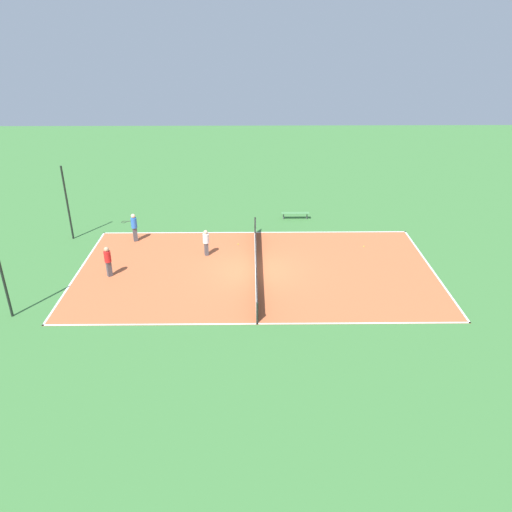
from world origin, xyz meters
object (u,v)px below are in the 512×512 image
at_px(player_near_blue, 134,225).
at_px(fence_post_back_right, 67,203).
at_px(player_coach_red, 108,260).
at_px(tennis_ball_far_baseline, 364,246).
at_px(player_near_white, 206,241).
at_px(fence_post_back_left, 1,272).
at_px(tennis_ball_right_alley, 238,244).
at_px(tennis_net, 256,261).
at_px(bench, 295,214).

distance_m(player_near_blue, fence_post_back_right, 4.30).
height_order(player_coach_red, fence_post_back_right, fence_post_back_right).
xyz_separation_m(tennis_ball_far_baseline, fence_post_back_right, (1.52, 18.25, 2.31)).
bearing_deg(player_near_white, fence_post_back_right, 54.51).
relative_size(player_coach_red, fence_post_back_left, 0.37).
bearing_deg(player_near_white, player_coach_red, 97.71).
distance_m(tennis_ball_far_baseline, tennis_ball_right_alley, 7.73).
relative_size(tennis_ball_far_baseline, fence_post_back_right, 0.01).
bearing_deg(player_near_white, tennis_ball_right_alley, -71.10).
relative_size(tennis_net, bench, 5.49).
distance_m(tennis_net, player_coach_red, 8.00).
bearing_deg(player_near_blue, fence_post_back_right, -30.74).
relative_size(player_near_white, tennis_ball_right_alley, 23.35).
relative_size(bench, tennis_ball_right_alley, 28.39).
bearing_deg(bench, tennis_ball_far_baseline, 129.07).
height_order(player_near_blue, tennis_ball_right_alley, player_near_blue).
bearing_deg(fence_post_back_right, player_near_blue, -96.66).
distance_m(bench, player_near_white, 8.14).
distance_m(tennis_net, tennis_ball_far_baseline, 7.32).
xyz_separation_m(tennis_ball_far_baseline, fence_post_back_left, (-7.54, 18.25, 2.31)).
height_order(player_coach_red, player_near_blue, player_near_blue).
bearing_deg(player_near_blue, player_coach_red, 60.54).
height_order(bench, fence_post_back_left, fence_post_back_left).
height_order(tennis_ball_right_alley, fence_post_back_left, fence_post_back_left).
distance_m(bench, fence_post_back_right, 14.90).
height_order(player_near_blue, fence_post_back_left, fence_post_back_left).
bearing_deg(player_coach_red, fence_post_back_left, 8.24).
bearing_deg(tennis_ball_right_alley, bench, -41.93).
relative_size(tennis_ball_far_baseline, fence_post_back_left, 0.01).
distance_m(bench, player_coach_red, 13.64).
xyz_separation_m(player_coach_red, tennis_ball_right_alley, (4.00, -6.90, -0.96)).
xyz_separation_m(tennis_net, fence_post_back_left, (-4.53, 11.60, 1.80)).
bearing_deg(fence_post_back_right, fence_post_back_left, 180.00).
distance_m(tennis_ball_far_baseline, fence_post_back_left, 19.89).
relative_size(player_near_blue, tennis_ball_far_baseline, 26.63).
distance_m(player_near_white, fence_post_back_right, 9.18).
distance_m(player_coach_red, tennis_ball_far_baseline, 15.09).
bearing_deg(tennis_ball_right_alley, fence_post_back_left, 127.01).
bearing_deg(tennis_ball_right_alley, player_coach_red, 120.07).
height_order(tennis_net, player_coach_red, player_coach_red).
bearing_deg(fence_post_back_left, bench, -49.61).
xyz_separation_m(player_near_blue, tennis_ball_right_alley, (-0.64, -6.46, -1.02)).
xyz_separation_m(tennis_net, player_near_white, (1.97, 2.91, 0.35)).
bearing_deg(fence_post_back_right, tennis_ball_far_baseline, -94.75).
distance_m(tennis_net, bench, 8.24).
height_order(player_near_white, tennis_ball_far_baseline, player_near_white).
xyz_separation_m(tennis_net, player_coach_red, (-0.59, 7.97, 0.44)).
distance_m(player_near_white, fence_post_back_left, 10.95).
distance_m(player_near_white, tennis_ball_right_alley, 2.49).
xyz_separation_m(player_coach_red, fence_post_back_right, (5.12, 3.63, 1.35)).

